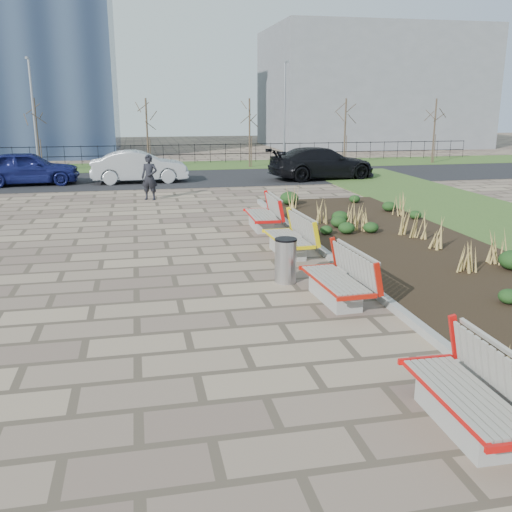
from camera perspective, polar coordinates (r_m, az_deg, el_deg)
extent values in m
plane|color=#88755D|center=(8.45, -5.95, -11.71)|extent=(120.00, 120.00, 0.00)
cube|color=black|center=(14.79, 16.67, -0.22)|extent=(4.50, 18.00, 0.10)
cube|color=gray|center=(13.85, 8.15, -0.65)|extent=(0.16, 18.00, 0.15)
cube|color=#33511E|center=(35.72, -10.72, 8.78)|extent=(80.00, 5.00, 0.04)
cube|color=black|center=(29.76, -10.43, 7.55)|extent=(80.00, 7.00, 0.02)
cylinder|color=#B2B2B7|center=(12.35, 2.98, -0.50)|extent=(0.47, 0.47, 0.96)
imported|color=black|center=(23.38, -10.60, 7.73)|extent=(0.77, 0.63, 1.80)
imported|color=#121750|center=(29.23, -21.89, 8.17)|extent=(4.76, 2.16, 1.59)
imported|color=#989B9F|center=(28.58, -11.58, 8.75)|extent=(4.66, 1.71, 1.53)
imported|color=black|center=(29.55, 6.61, 9.22)|extent=(5.74, 2.94, 1.59)
cube|color=slate|center=(53.68, 11.37, 16.11)|extent=(18.00, 12.00, 10.00)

